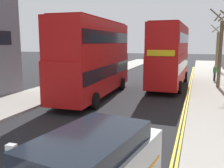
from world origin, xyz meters
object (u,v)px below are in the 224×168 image
object	(u,v)px
double_decker_bus_oncoming	(170,54)
pedestrian_far	(215,73)
keep_left_bollard	(12,164)
double_decker_bus_away	(95,56)

from	to	relation	value
double_decker_bus_oncoming	pedestrian_far	world-z (taller)	double_decker_bus_oncoming
keep_left_bollard	double_decker_bus_oncoming	distance (m)	18.71
keep_left_bollard	double_decker_bus_away	size ratio (longest dim) A/B	0.10
keep_left_bollard	pedestrian_far	bearing A→B (deg)	73.39
keep_left_bollard	double_decker_bus_away	xyz separation A→B (m)	(-2.31, 11.82, 2.42)
double_decker_bus_away	pedestrian_far	distance (m)	13.80
keep_left_bollard	double_decker_bus_away	distance (m)	12.28
keep_left_bollard	double_decker_bus_oncoming	bearing A→B (deg)	82.37
pedestrian_far	double_decker_bus_oncoming	bearing A→B (deg)	-137.83
double_decker_bus_away	pedestrian_far	size ratio (longest dim) A/B	6.72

